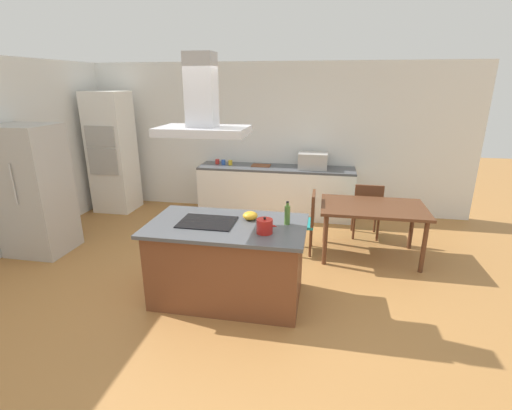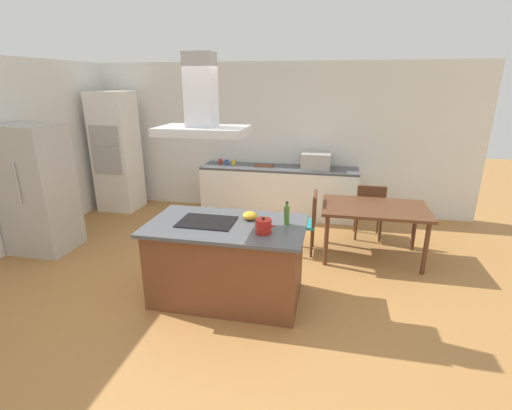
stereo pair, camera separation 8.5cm
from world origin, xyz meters
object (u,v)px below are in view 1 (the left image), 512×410
Objects in this scene: coffee_mug_yellow at (230,163)px; chair_at_left_end at (305,218)px; tea_kettle at (265,226)px; cutting_board at (261,165)px; dining_table at (373,212)px; chair_facing_back_wall at (367,207)px; range_hood at (202,109)px; cooktop at (207,222)px; coffee_mug_blue at (223,162)px; wall_oven_stack at (112,153)px; mixing_bowl at (250,216)px; refrigerator at (34,191)px; coffee_mug_red at (217,162)px; countertop_microwave at (313,161)px; olive_oil_bottle at (287,215)px.

chair_at_left_end is (1.48, -1.51, -0.44)m from coffee_mug_yellow.
tea_kettle is 0.64× the size of cutting_board.
dining_table is at bearing 0.00° from chair_at_left_end.
tea_kettle is 0.24× the size of chair_facing_back_wall.
tea_kettle is 2.60m from chair_facing_back_wall.
range_hood is (-0.09, -2.93, 1.19)m from cutting_board.
cooktop is 2.98m from coffee_mug_blue.
chair_at_left_end is (3.67, -1.25, -0.59)m from wall_oven_stack.
mixing_bowl is 1.93m from dining_table.
refrigerator is at bearing -136.23° from coffee_mug_yellow.
refrigerator is at bearing -132.26° from coffee_mug_red.
wall_oven_stack reaches higher than countertop_microwave.
countertop_microwave is 0.56× the size of range_hood.
olive_oil_bottle is at bearing -95.95° from chair_at_left_end.
coffee_mug_red is 0.83m from cutting_board.
coffee_mug_blue is at bearing 161.38° from chair_facing_back_wall.
tea_kettle is at bearing -69.58° from coffee_mug_yellow.
coffee_mug_blue is 0.10× the size of chair_at_left_end.
mixing_bowl is at bearing 170.60° from olive_oil_bottle.
coffee_mug_blue is 0.71m from cutting_board.
range_hood reaches higher than coffee_mug_blue.
range_hood is at bearing -75.88° from coffee_mug_red.
cutting_board is at bearing 120.54° from chair_at_left_end.
dining_table is at bearing -32.22° from coffee_mug_yellow.
coffee_mug_red is at bearing 149.73° from dining_table.
cutting_board is 0.24× the size of dining_table.
tea_kettle is 0.10× the size of wall_oven_stack.
tea_kettle is at bearing -119.16° from chair_facing_back_wall.
range_hood is at bearing -78.07° from coffee_mug_blue.
countertop_microwave is 1.51m from coffee_mug_yellow.
range_hood reaches higher than cutting_board.
countertop_microwave is (1.02, 2.88, 0.13)m from cooktop.
chair_facing_back_wall is at bearing 47.16° from cooktop.
olive_oil_bottle is at bearing -64.31° from coffee_mug_yellow.
wall_oven_stack is 3.90m from range_hood.
chair_at_left_end is (1.74, -1.55, -0.44)m from coffee_mug_red.
tea_kettle is at bearing -14.61° from refrigerator.
refrigerator reaches higher than coffee_mug_yellow.
dining_table is (4.67, 0.68, -0.24)m from refrigerator.
coffee_mug_yellow is at bearing 108.75° from mixing_bowl.
range_hood is (-1.91, -2.06, 1.59)m from chair_facing_back_wall.
chair_facing_back_wall is at bearing -19.39° from coffee_mug_yellow.
coffee_mug_yellow is at bearing 160.61° from chair_facing_back_wall.
wall_oven_stack is at bearing -172.69° from coffee_mug_blue.
cooktop is 0.87m from olive_oil_bottle.
countertop_microwave is at bearing -3.07° from cutting_board.
coffee_mug_yellow is (-1.15, 3.08, -0.03)m from tea_kettle.
coffee_mug_red and coffee_mug_blue have the same top height.
chair_facing_back_wall is (2.65, -0.88, -0.44)m from coffee_mug_red.
tea_kettle reaches higher than dining_table.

